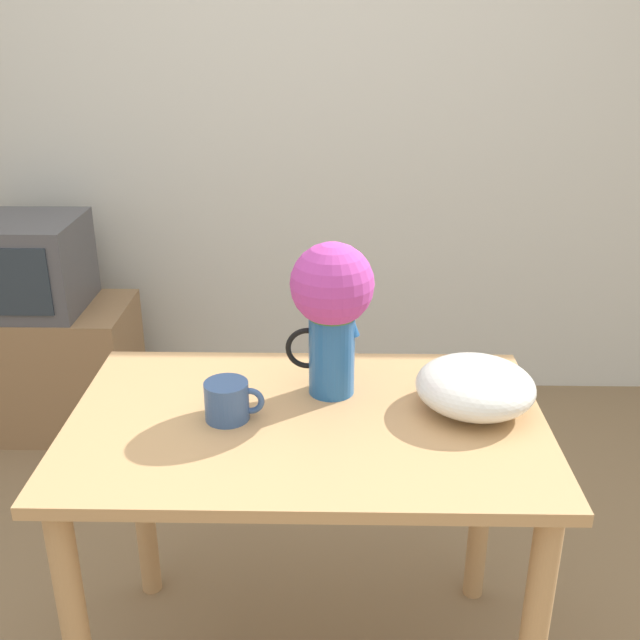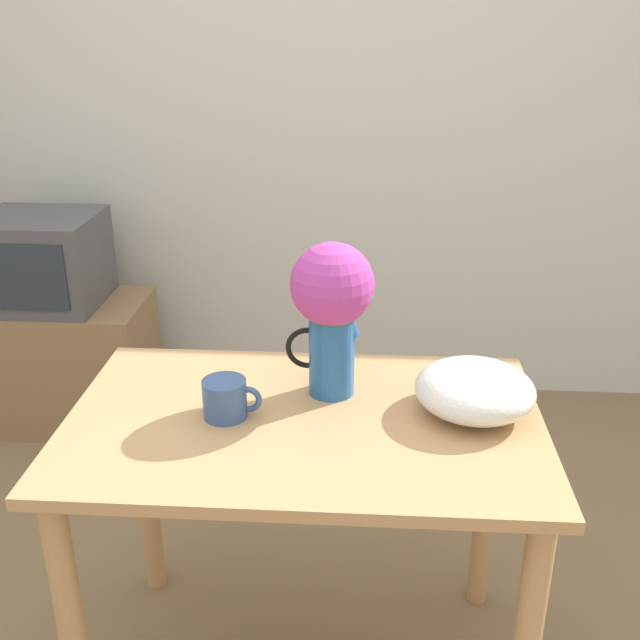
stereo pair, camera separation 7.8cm
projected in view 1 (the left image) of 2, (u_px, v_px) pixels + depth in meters
The scene contains 7 objects.
wall_back at pixel (290, 105), 3.13m from camera, with size 8.00×0.05×2.60m.
table at pixel (307, 468), 1.81m from camera, with size 1.12×0.71×0.79m.
flower_vase at pixel (332, 302), 1.78m from camera, with size 0.21×0.20×0.39m.
coffee_mug at pixel (228, 401), 1.74m from camera, with size 0.14×0.10×0.09m.
white_bowl at pixel (475, 386), 1.77m from camera, with size 0.28×0.28×0.12m.
tv_stand at pixel (40, 367), 3.16m from camera, with size 0.79×0.43×0.55m.
tv_set at pixel (23, 264), 2.98m from camera, with size 0.46×0.43×0.37m.
Camera 1 is at (0.19, -1.39, 1.68)m, focal length 42.00 mm.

